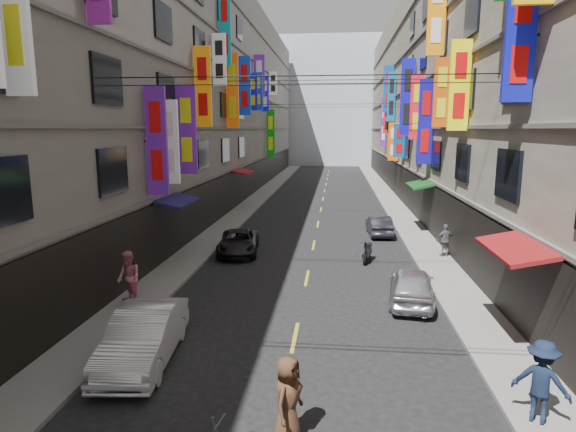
% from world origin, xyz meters
% --- Properties ---
extents(sidewalk_left, '(2.00, 90.00, 0.12)m').
position_xyz_m(sidewalk_left, '(-6.00, 42.00, 0.06)').
color(sidewalk_left, slate).
rests_on(sidewalk_left, ground).
extents(sidewalk_right, '(2.00, 90.00, 0.12)m').
position_xyz_m(sidewalk_right, '(6.00, 42.00, 0.06)').
color(sidewalk_right, slate).
rests_on(sidewalk_right, ground).
extents(building_row_left, '(10.14, 90.00, 19.00)m').
position_xyz_m(building_row_left, '(-11.99, 42.00, 9.49)').
color(building_row_left, gray).
rests_on(building_row_left, ground).
extents(building_row_right, '(10.14, 90.00, 19.00)m').
position_xyz_m(building_row_right, '(11.99, 42.00, 9.49)').
color(building_row_right, '#ADA491').
rests_on(building_row_right, ground).
extents(haze_block, '(18.00, 8.00, 22.00)m').
position_xyz_m(haze_block, '(0.00, 92.00, 11.00)').
color(haze_block, '#AEB5C2').
rests_on(haze_block, ground).
extents(shop_signage, '(14.00, 55.00, 12.30)m').
position_xyz_m(shop_signage, '(-0.03, 35.23, 9.05)').
color(shop_signage, '#1D0EA8').
rests_on(shop_signage, ground).
extents(street_awnings, '(13.99, 35.20, 0.41)m').
position_xyz_m(street_awnings, '(-1.26, 26.00, 3.00)').
color(street_awnings, '#12441E').
rests_on(street_awnings, ground).
extents(overhead_cables, '(14.00, 38.04, 1.24)m').
position_xyz_m(overhead_cables, '(0.00, 30.00, 8.80)').
color(overhead_cables, black).
rests_on(overhead_cables, ground).
extents(lane_markings, '(0.12, 80.20, 0.01)m').
position_xyz_m(lane_markings, '(0.00, 39.00, 0.00)').
color(lane_markings, gold).
rests_on(lane_markings, ground).
extents(scooter_far_right, '(0.64, 1.79, 1.14)m').
position_xyz_m(scooter_far_right, '(2.73, 26.95, 0.44)').
color(scooter_far_right, black).
rests_on(scooter_far_right, ground).
extents(car_left_mid, '(1.98, 4.60, 1.47)m').
position_xyz_m(car_left_mid, '(-3.99, 16.03, 0.74)').
color(car_left_mid, white).
rests_on(car_left_mid, ground).
extents(car_left_far, '(2.43, 4.42, 1.17)m').
position_xyz_m(car_left_far, '(-3.77, 27.83, 0.59)').
color(car_left_far, black).
rests_on(car_left_far, ground).
extents(car_right_mid, '(2.05, 4.08, 1.33)m').
position_xyz_m(car_right_mid, '(4.00, 21.40, 0.67)').
color(car_right_mid, silver).
rests_on(car_right_mid, ground).
extents(car_right_far, '(1.43, 3.67, 1.19)m').
position_xyz_m(car_right_far, '(3.80, 32.93, 0.60)').
color(car_right_far, '#282830').
rests_on(car_right_far, ground).
extents(pedestrian_lfar, '(1.13, 1.09, 1.92)m').
position_xyz_m(pedestrian_lfar, '(-6.14, 20.00, 1.08)').
color(pedestrian_lfar, pink).
rests_on(pedestrian_lfar, sidewalk_left).
extents(pedestrian_rnear, '(1.32, 1.13, 1.83)m').
position_xyz_m(pedestrian_rnear, '(5.60, 14.06, 1.03)').
color(pedestrian_rnear, '#131D34').
rests_on(pedestrian_rnear, sidewalk_right).
extents(pedestrian_rfar, '(1.05, 0.75, 1.61)m').
position_xyz_m(pedestrian_rfar, '(6.57, 27.86, 0.93)').
color(pedestrian_rfar, '#5B5A5D').
rests_on(pedestrian_rfar, sidewalk_right).
extents(pedestrian_crossing, '(0.88, 1.04, 1.82)m').
position_xyz_m(pedestrian_crossing, '(0.28, 13.06, 0.91)').
color(pedestrian_crossing, '#4B2F1E').
rests_on(pedestrian_crossing, ground).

